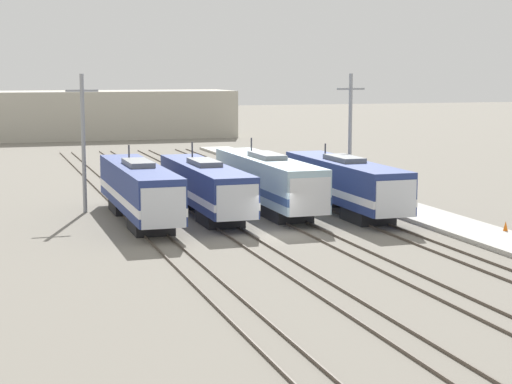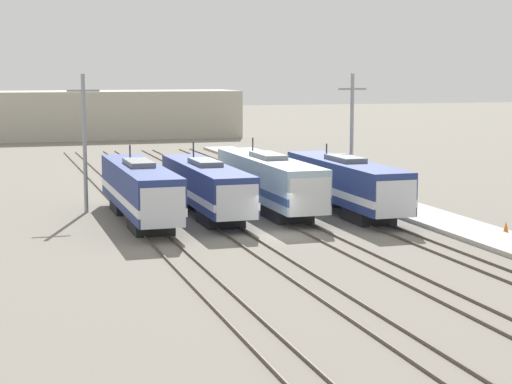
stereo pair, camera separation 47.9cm
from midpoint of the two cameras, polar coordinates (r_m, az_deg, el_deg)
ground_plane at (r=53.57m, az=1.79°, el=-2.93°), size 400.00×400.00×0.00m
rail_pair_far_left at (r=51.64m, az=-6.02°, el=-3.30°), size 1.51×120.00×0.15m
rail_pair_center_left at (r=52.81m, az=-0.75°, el=-3.00°), size 1.51×120.00×0.15m
rail_pair_center_right at (r=54.40m, az=4.25°, el=-2.69°), size 1.51×120.00×0.15m
rail_pair_far_right at (r=56.38m, az=8.93°, el=-2.39°), size 1.51×120.00×0.15m
locomotive_far_left at (r=58.39m, az=-7.47°, el=0.07°), size 2.98×16.78×4.96m
locomotive_center_left at (r=60.62m, az=-3.07°, el=0.32°), size 3.01×16.55×4.97m
locomotive_center_right at (r=62.67m, az=1.15°, el=0.70°), size 3.10×17.45×5.10m
locomotive_far_right at (r=61.74m, az=6.37°, el=0.49°), size 3.09×16.44×4.76m
catenary_tower_left at (r=62.91m, az=-11.15°, el=3.40°), size 2.32×0.29×10.03m
catenary_tower_right at (r=68.41m, az=6.60°, el=3.86°), size 2.32×0.29×10.03m
platform at (r=58.52m, az=12.95°, el=-2.05°), size 4.00×120.00×0.29m
traffic_cone at (r=55.68m, az=16.57°, el=-2.21°), size 0.31×0.31×0.62m
depot_building at (r=134.88m, az=-9.75°, el=5.13°), size 39.87×12.82×7.22m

